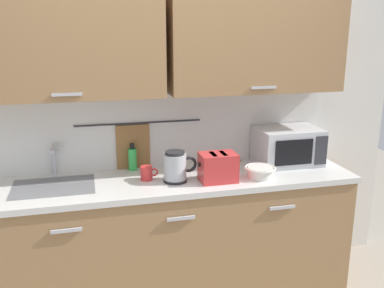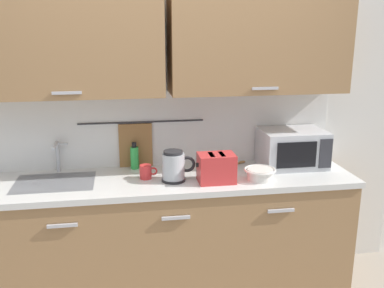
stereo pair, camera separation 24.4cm
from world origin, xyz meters
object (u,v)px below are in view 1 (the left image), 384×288
toaster (218,167)px  wooden_spoon (232,163)px  mug_near_sink (147,173)px  electric_kettle (176,167)px  dish_soap_bottle (132,159)px  mixing_bowl (260,171)px  microwave (288,146)px

toaster → wooden_spoon: size_ratio=1.02×
mug_near_sink → electric_kettle: bearing=-22.4°
electric_kettle → dish_soap_bottle: electric_kettle is taller
mug_near_sink → mixing_bowl: size_ratio=0.56×
mixing_bowl → wooden_spoon: mixing_bowl is taller
mixing_bowl → wooden_spoon: size_ratio=0.86×
dish_soap_bottle → toaster: 0.64m
mixing_bowl → mug_near_sink: bearing=169.3°
wooden_spoon → toaster: bearing=-123.2°
dish_soap_bottle → mug_near_sink: bearing=-73.2°
mixing_bowl → toaster: 0.30m
microwave → mixing_bowl: (-0.32, -0.25, -0.09)m
electric_kettle → mixing_bowl: (0.57, -0.07, -0.06)m
electric_kettle → mug_near_sink: bearing=157.6°
mug_near_sink → mixing_bowl: 0.77m
mug_near_sink → wooden_spoon: bearing=16.3°
dish_soap_bottle → wooden_spoon: bearing=-2.5°
mug_near_sink → mixing_bowl: mug_near_sink is taller
microwave → electric_kettle: bearing=-168.4°
microwave → mug_near_sink: bearing=-174.2°
electric_kettle → wooden_spoon: size_ratio=0.91×
electric_kettle → wooden_spoon: bearing=28.9°
toaster → mug_near_sink: bearing=163.3°
electric_kettle → microwave: bearing=11.6°
toaster → dish_soap_bottle: bearing=145.1°
microwave → wooden_spoon: (-0.40, 0.09, -0.13)m
dish_soap_bottle → wooden_spoon: size_ratio=0.78×
dish_soap_bottle → wooden_spoon: (0.74, -0.03, -0.08)m
microwave → dish_soap_bottle: 1.15m
dish_soap_bottle → mixing_bowl: size_ratio=0.92×
microwave → wooden_spoon: microwave is taller
wooden_spoon → electric_kettle: bearing=-151.1°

